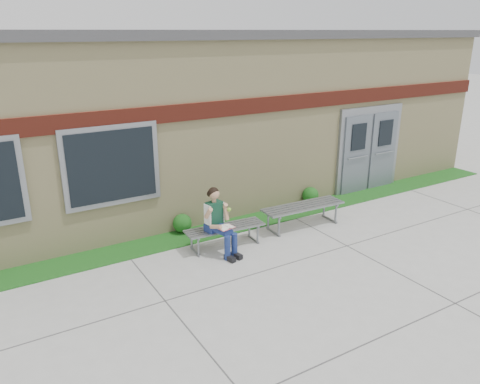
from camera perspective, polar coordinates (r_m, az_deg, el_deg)
ground at (r=8.96m, az=10.43°, el=-9.10°), size 80.00×80.00×0.00m
grass_strip at (r=10.83m, az=1.37°, el=-3.60°), size 16.00×0.80×0.02m
school_building at (r=13.14m, az=-6.63°, el=9.84°), size 16.20×6.22×4.20m
bench_left at (r=9.52m, az=-1.85°, el=-4.81°), size 1.68×0.58×0.43m
bench_right at (r=10.54m, az=7.67°, el=-2.20°), size 1.96×0.62×0.50m
girl at (r=9.11m, az=-2.58°, el=-3.51°), size 0.53×0.85×1.33m
shrub_mid at (r=10.24m, az=-7.05°, el=-3.80°), size 0.41×0.41×0.41m
shrub_east at (r=12.02m, az=8.58°, el=-0.37°), size 0.41×0.41×0.41m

